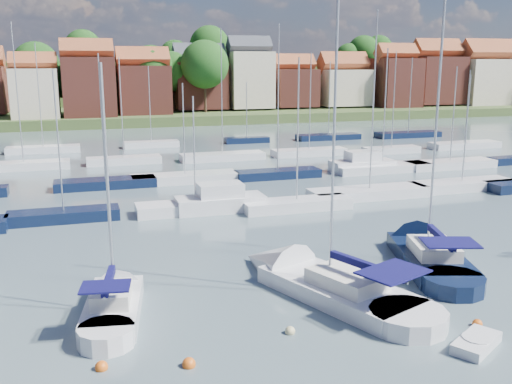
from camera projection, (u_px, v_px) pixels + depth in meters
name	position (u px, v px, depth m)	size (l,w,h in m)	color
ground	(224.00, 165.00, 65.40)	(260.00, 260.00, 0.00)	#4F646C
sailboat_left	(115.00, 301.00, 27.15)	(3.85, 9.32, 12.43)	silver
sailboat_centre	(312.00, 281.00, 29.74)	(8.12, 13.61, 17.91)	silver
sailboat_navy	(422.00, 251.00, 34.52)	(6.73, 12.72, 17.01)	black
tender	(476.00, 343.00, 23.41)	(2.83, 2.36, 0.56)	silver
buoy_a	(102.00, 369.00, 21.80)	(0.50, 0.50, 0.50)	#D85914
buoy_b	(189.00, 366.00, 22.01)	(0.53, 0.53, 0.53)	#D85914
buoy_c	(290.00, 333.00, 24.71)	(0.44, 0.44, 0.44)	beige
buoy_d	(477.00, 326.00, 25.40)	(0.45, 0.45, 0.45)	#D85914
buoy_e	(417.00, 249.00, 35.97)	(0.54, 0.54, 0.54)	#D85914
marina_field	(252.00, 168.00, 61.34)	(79.62, 41.41, 15.93)	silver
far_shore_town	(147.00, 90.00, 151.34)	(212.46, 90.00, 22.27)	#47562B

